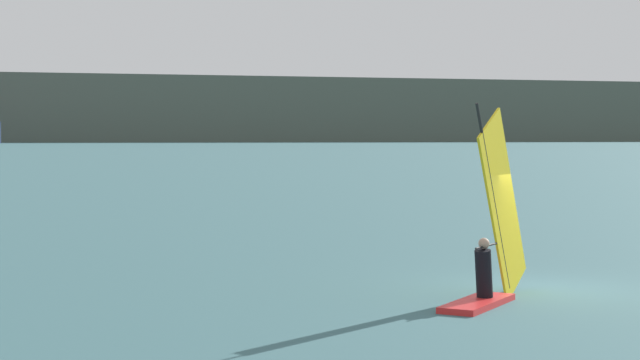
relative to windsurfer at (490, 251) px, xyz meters
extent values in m
plane|color=#386066|center=(1.33, 1.56, -0.99)|extent=(4000.00, 4000.00, 0.00)
cube|color=red|center=(-0.37, -0.62, -0.93)|extent=(1.84, 2.40, 0.12)
cylinder|color=black|center=(0.08, 0.13, 1.02)|extent=(1.07, 1.75, 3.81)
cube|color=yellow|center=(0.37, 0.63, 0.84)|extent=(1.55, 2.55, 4.04)
cylinder|color=black|center=(-0.08, -0.13, 0.13)|extent=(0.71, 1.16, 0.04)
cylinder|color=black|center=(-0.19, -0.32, -0.40)|extent=(0.51, 0.56, 0.98)
sphere|color=tan|center=(-0.19, -0.32, 0.19)|extent=(0.22, 0.22, 0.22)
cube|color=#4C564C|center=(-38.88, 779.24, 17.97)|extent=(1426.38, 700.92, 37.92)
camera|label=1|loc=(-4.03, -20.69, 2.28)|focal=59.20mm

